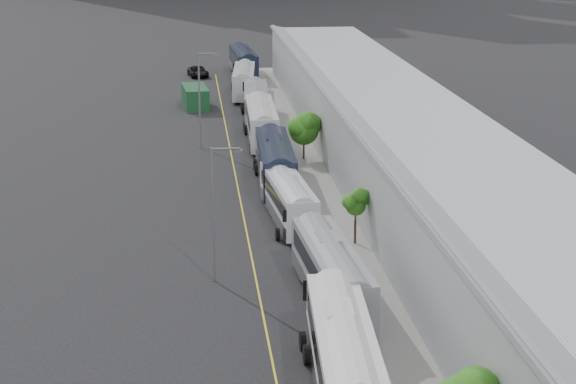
{
  "coord_description": "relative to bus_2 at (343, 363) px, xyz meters",
  "views": [
    {
      "loc": [
        -5.5,
        -6.56,
        22.86
      ],
      "look_at": [
        1.62,
        61.58,
        3.0
      ],
      "focal_mm": 60.0,
      "sensor_mm": 36.0,
      "label": 1
    }
  ],
  "objects": [
    {
      "name": "street_lamp_far",
      "position": [
        -5.93,
        52.91,
        3.84
      ],
      "size": [
        2.04,
        0.22,
        9.69
      ],
      "color": "#59595E",
      "rests_on": "ground"
    },
    {
      "name": "sidewalk",
      "position": [
        7.35,
        19.21,
        -1.64
      ],
      "size": [
        10.0,
        170.0,
        0.12
      ],
      "primitive_type": "cube",
      "color": "gray",
      "rests_on": "ground"
    },
    {
      "name": "lane_line",
      "position": [
        -3.15,
        19.21,
        -1.69
      ],
      "size": [
        0.12,
        160.0,
        0.02
      ],
      "primitive_type": "cube",
      "color": "gold",
      "rests_on": "ground"
    },
    {
      "name": "depot",
      "position": [
        11.34,
        19.21,
        1.81
      ],
      "size": [
        12.45,
        160.4,
        7.2
      ],
      "color": "gray",
      "rests_on": "ground"
    },
    {
      "name": "tree_2",
      "position": [
        4.41,
        22.04,
        1.43
      ],
      "size": [
        1.48,
        1.48,
        3.93
      ],
      "color": "black",
      "rests_on": "ground"
    },
    {
      "name": "bus_2",
      "position": [
        0.0,
        0.0,
        0.0
      ],
      "size": [
        3.62,
        13.94,
        4.03
      ],
      "rotation": [
        0.0,
        0.0,
        -0.06
      ],
      "color": "silver",
      "rests_on": "ground"
    },
    {
      "name": "bus_8",
      "position": [
        0.04,
        81.56,
        -0.07
      ],
      "size": [
        3.78,
        13.38,
        3.86
      ],
      "rotation": [
        0.0,
        0.0,
        -0.09
      ],
      "color": "#B2B6BD",
      "rests_on": "ground"
    },
    {
      "name": "bus_5",
      "position": [
        0.15,
        38.36,
        0.0
      ],
      "size": [
        3.15,
        13.9,
        4.04
      ],
      "rotation": [
        0.0,
        0.0,
        -0.03
      ],
      "color": "black",
      "rests_on": "ground"
    },
    {
      "name": "suv",
      "position": [
        -5.7,
        97.49,
        -0.95
      ],
      "size": [
        3.3,
        5.75,
        1.51
      ],
      "primitive_type": "imported",
      "rotation": [
        0.0,
        0.0,
        0.15
      ],
      "color": "black",
      "rests_on": "ground"
    },
    {
      "name": "shipping_container",
      "position": [
        -6.37,
        74.38,
        -0.42
      ],
      "size": [
        3.38,
        7.12,
        2.58
      ],
      "primitive_type": "cube",
      "rotation": [
        0.0,
        0.0,
        0.09
      ],
      "color": "#11391E",
      "rests_on": "ground"
    },
    {
      "name": "bus_7",
      "position": [
        0.5,
        66.27,
        -0.06
      ],
      "size": [
        3.45,
        13.48,
        3.9
      ],
      "rotation": [
        0.0,
        0.0,
        -0.06
      ],
      "color": "gray",
      "rests_on": "ground"
    },
    {
      "name": "tree_3",
      "position": [
        3.7,
        46.91,
        1.68
      ],
      "size": [
        2.87,
        2.87,
        4.83
      ],
      "color": "black",
      "rests_on": "ground"
    },
    {
      "name": "street_lamp_near",
      "position": [
        -5.68,
        15.98,
        3.43
      ],
      "size": [
        2.04,
        0.22,
        8.89
      ],
      "color": "#59595E",
      "rests_on": "ground"
    },
    {
      "name": "bus_6",
      "position": [
        0.24,
        55.01,
        0.03
      ],
      "size": [
        3.19,
        14.08,
        4.1
      ],
      "rotation": [
        0.0,
        0.0,
        -0.03
      ],
      "color": "silver",
      "rests_on": "ground"
    },
    {
      "name": "bus_4",
      "position": [
        0.2,
        27.98,
        -0.2
      ],
      "size": [
        3.42,
        12.35,
        3.57
      ],
      "rotation": [
        0.0,
        0.0,
        0.08
      ],
      "color": "silver",
      "rests_on": "ground"
    },
    {
      "name": "bus_3",
      "position": [
        1.12,
        11.59,
        -0.09
      ],
      "size": [
        3.44,
        13.21,
        3.82
      ],
      "rotation": [
        0.0,
        0.0,
        0.06
      ],
      "color": "gray",
      "rests_on": "ground"
    },
    {
      "name": "bus_9",
      "position": [
        0.92,
        97.61,
        0.02
      ],
      "size": [
        3.55,
        14.09,
        4.08
      ],
      "rotation": [
        0.0,
        0.0,
        0.05
      ],
      "color": "black",
      "rests_on": "ground"
    }
  ]
}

